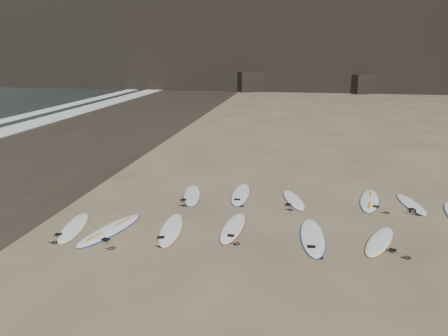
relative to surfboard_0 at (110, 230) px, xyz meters
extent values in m
plane|color=#897559|center=(4.60, 0.81, -0.05)|extent=(240.00, 240.00, 0.00)
cube|color=#383026|center=(-8.40, 10.81, -0.05)|extent=(12.00, 200.00, 0.01)
cube|color=black|center=(12.60, 45.81, 1.11)|extent=(4.23, 4.46, 2.33)
cube|color=black|center=(-1.40, 45.81, 1.20)|extent=(4.49, 4.76, 2.49)
ellipsoid|color=white|center=(0.00, 0.00, 0.00)|extent=(1.40, 2.86, 0.10)
ellipsoid|color=white|center=(1.83, 0.38, 0.00)|extent=(0.95, 2.63, 0.09)
ellipsoid|color=white|center=(3.69, 0.84, -0.01)|extent=(0.73, 2.51, 0.09)
ellipsoid|color=white|center=(6.11, 0.57, 0.00)|extent=(0.81, 2.82, 0.10)
ellipsoid|color=white|center=(8.01, 0.62, -0.01)|extent=(1.39, 2.41, 0.09)
ellipsoid|color=white|center=(1.67, 3.66, -0.01)|extent=(1.09, 2.54, 0.09)
ellipsoid|color=white|center=(3.48, 4.06, 0.00)|extent=(0.71, 2.68, 0.10)
ellipsoid|color=white|center=(5.48, 3.79, -0.01)|extent=(1.14, 2.33, 0.08)
ellipsoid|color=white|center=(8.22, 4.18, 0.00)|extent=(1.06, 2.69, 0.09)
ellipsoid|color=white|center=(9.63, 4.05, -0.01)|extent=(0.92, 2.28, 0.08)
ellipsoid|color=white|center=(-1.20, 0.01, -0.01)|extent=(1.06, 2.49, 0.09)
camera|label=1|loc=(5.61, -11.57, 5.36)|focal=35.00mm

